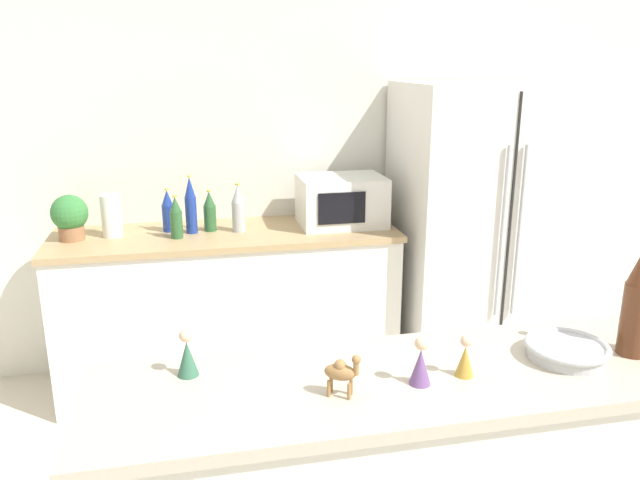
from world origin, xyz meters
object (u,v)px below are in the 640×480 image
Objects in this scene: refrigerator at (478,230)px; back_bottle_0 at (238,209)px; paper_towel_roll at (111,216)px; back_bottle_3 at (210,212)px; wise_man_figurine_blue at (187,355)px; wise_man_figurine_crimson at (465,358)px; back_bottle_4 at (168,211)px; microwave at (341,201)px; wise_man_figurine_purple at (420,364)px; back_bottle_2 at (176,218)px; wine_bottle at (639,301)px; potted_plant at (70,216)px; back_bottle_1 at (191,206)px; fruit_bowl at (567,350)px; camel_figurine at (342,371)px.

refrigerator is 1.42m from back_bottle_0.
paper_towel_roll is 1.00× the size of back_bottle_3.
wise_man_figurine_crimson is at bearing -12.29° from wise_man_figurine_blue.
refrigerator is 7.09× the size of back_bottle_4.
microwave is at bearing 85.70° from wise_man_figurine_crimson.
microwave is 3.52× the size of wise_man_figurine_blue.
back_bottle_2 is at bearing 108.71° from wise_man_figurine_purple.
refrigerator is at bearing -4.23° from back_bottle_3.
wise_man_figurine_crimson is (-0.53, -0.02, -0.11)m from wine_bottle.
back_bottle_2 is at bearing -8.35° from potted_plant.
back_bottle_1 reaches higher than fruit_bowl.
camel_figurine is at bearing -80.20° from back_bottle_1.
paper_towel_roll is at bearing 126.55° from fruit_bowl.
back_bottle_4 reaches higher than wise_man_figurine_crimson.
back_bottle_0 is 0.16m from back_bottle_3.
wise_man_figurine_blue is at bearing -134.59° from refrigerator.
potted_plant is 1.06× the size of paper_towel_roll.
back_bottle_2 and wise_man_figurine_blue have the same top height.
wise_man_figurine_crimson is (0.60, -2.00, 0.04)m from back_bottle_3.
potted_plant reaches higher than wise_man_figurine_purple.
wise_man_figurine_purple reaches higher than wise_man_figurine_crimson.
refrigerator is 2.12m from wise_man_figurine_crimson.
refrigerator is 6.33× the size of back_bottle_0.
wise_man_figurine_blue is (-1.70, -1.72, 0.21)m from refrigerator.
wise_man_figurine_blue is (-0.38, 0.19, -0.01)m from camel_figurine.
wine_bottle reaches higher than back_bottle_1.
potted_plant is 1.06× the size of back_bottle_3.
camel_figurine is (0.09, -1.98, 0.04)m from back_bottle_0.
wise_man_figurine_purple reaches higher than back_bottle_3.
back_bottle_1 is 2.68× the size of wise_man_figurine_crimson.
wise_man_figurine_purple is at bearing -81.10° from back_bottle_0.
back_bottle_2 is 1.01× the size of back_bottle_3.
microwave is 2.07× the size of back_bottle_2.
paper_towel_roll is 2.43m from fruit_bowl.
potted_plant is at bearing -177.54° from back_bottle_3.
wine_bottle is at bearing -78.87° from microwave.
back_bottle_1 is at bearing 122.26° from wine_bottle.
back_bottle_3 is (-0.75, 0.02, -0.03)m from microwave.
microwave is 2.01× the size of fruit_bowl.
wine_bottle is (1.36, -2.01, 0.15)m from back_bottle_4.
fruit_bowl is (0.93, -1.96, 0.01)m from back_bottle_3.
back_bottle_0 is 1.99m from camel_figurine.
microwave is 4.03× the size of camel_figurine.
wise_man_figurine_blue is 0.75m from wise_man_figurine_crimson.
back_bottle_0 is 1.13× the size of fruit_bowl.
back_bottle_4 is at bearing 175.24° from refrigerator.
back_bottle_1 reaches higher than microwave.
camel_figurine is 0.22m from wise_man_figurine_purple.
back_bottle_0 reaches higher than back_bottle_4.
back_bottle_4 is at bearing 168.26° from back_bottle_0.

